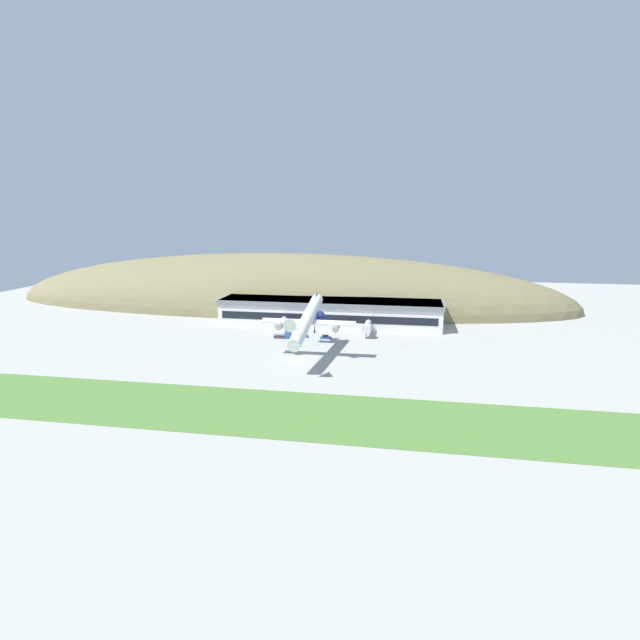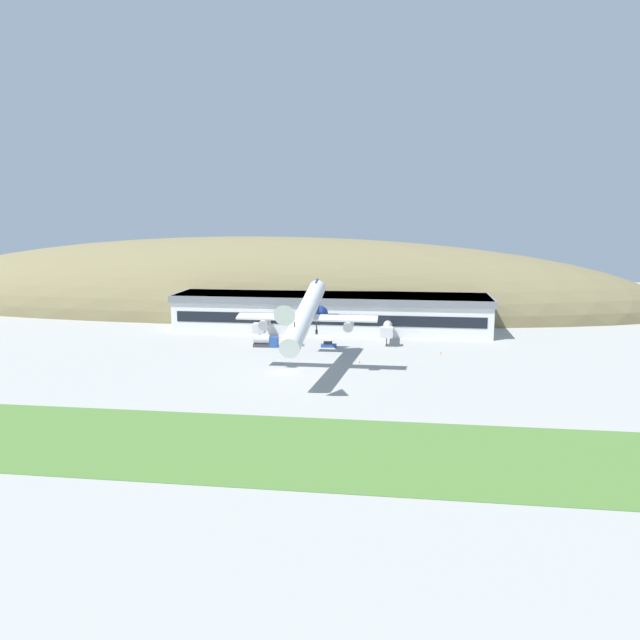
{
  "view_description": "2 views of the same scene",
  "coord_description": "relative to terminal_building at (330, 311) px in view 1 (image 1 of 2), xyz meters",
  "views": [
    {
      "loc": [
        37.84,
        -160.79,
        49.94
      ],
      "look_at": [
        8.4,
        6.2,
        12.71
      ],
      "focal_mm": 28.0,
      "sensor_mm": 36.0,
      "label": 1
    },
    {
      "loc": [
        27.09,
        -137.84,
        36.44
      ],
      "look_at": [
        8.1,
        1.46,
        12.32
      ],
      "focal_mm": 35.0,
      "sensor_mm": 36.0,
      "label": 2
    }
  ],
  "objects": [
    {
      "name": "jetway_0",
      "position": [
        -18.34,
        -16.85,
        -2.5
      ],
      "size": [
        3.38,
        11.82,
        5.43
      ],
      "color": "silver",
      "rests_on": "ground_plane"
    },
    {
      "name": "hill_backdrop",
      "position": [
        -33.85,
        44.64,
        -6.49
      ],
      "size": [
        307.87,
        81.79,
        55.24
      ],
      "primitive_type": "ellipsoid",
      "color": "olive",
      "rests_on": "ground_plane"
    },
    {
      "name": "grass_strip_foreground",
      "position": [
        -4.46,
        -100.5,
        -6.45
      ],
      "size": [
        383.98,
        29.98,
        0.08
      ],
      "primitive_type": "cube",
      "color": "#4C7533",
      "rests_on": "ground_plane"
    },
    {
      "name": "fuel_truck",
      "position": [
        -15.01,
        -26.98,
        -4.93
      ],
      "size": [
        7.04,
        2.81,
        3.28
      ],
      "color": "#264C99",
      "rests_on": "ground_plane"
    },
    {
      "name": "traffic_cone_0",
      "position": [
        12.06,
        -42.32,
        -6.21
      ],
      "size": [
        0.52,
        0.52,
        0.58
      ],
      "color": "orange",
      "rests_on": "ground_plane"
    },
    {
      "name": "ground_plane",
      "position": [
        -4.46,
        -54.11,
        -6.49
      ],
      "size": [
        426.64,
        426.64,
        0.0
      ],
      "primitive_type": "plane",
      "color": "#9E9E99"
    },
    {
      "name": "traffic_cone_1",
      "position": [
        32.52,
        -29.1,
        -6.21
      ],
      "size": [
        0.52,
        0.52,
        0.58
      ],
      "color": "orange",
      "rests_on": "ground_plane"
    },
    {
      "name": "terminal_building",
      "position": [
        0.0,
        0.0,
        0.0
      ],
      "size": [
        98.35,
        21.58,
        11.47
      ],
      "color": "silver",
      "rests_on": "ground_plane"
    },
    {
      "name": "jetway_1",
      "position": [
        18.07,
        -17.52,
        -2.5
      ],
      "size": [
        3.38,
        13.07,
        5.43
      ],
      "color": "silver",
      "rests_on": "ground_plane"
    },
    {
      "name": "service_car_0",
      "position": [
        2.24,
        -24.99,
        -5.85
      ],
      "size": [
        4.47,
        2.03,
        1.55
      ],
      "color": "#264C99",
      "rests_on": "ground_plane"
    },
    {
      "name": "service_car_1",
      "position": [
        -7.14,
        -23.9,
        -5.79
      ],
      "size": [
        3.71,
        1.76,
        1.69
      ],
      "color": "#264C99",
      "rests_on": "ground_plane"
    },
    {
      "name": "cargo_airplane",
      "position": [
        0.3,
        -52.08,
        6.94
      ],
      "size": [
        32.9,
        50.96,
        13.31
      ],
      "color": "silver"
    }
  ]
}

